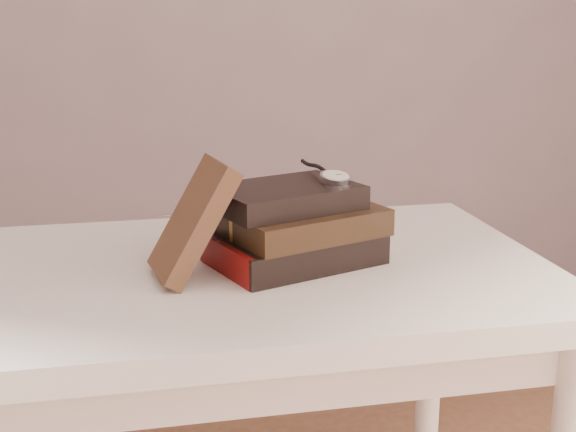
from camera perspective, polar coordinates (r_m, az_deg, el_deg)
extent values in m
cube|color=white|center=(1.19, -4.67, -4.68)|extent=(1.00, 0.60, 0.04)
cube|color=white|center=(1.21, -4.61, -7.36)|extent=(0.88, 0.49, 0.08)
cylinder|color=white|center=(1.67, 10.37, -12.81)|extent=(0.05, 0.05, 0.71)
cube|color=black|center=(1.19, 0.47, -2.40)|extent=(0.29, 0.24, 0.05)
cube|color=beige|center=(1.19, 0.60, -2.38)|extent=(0.27, 0.22, 0.04)
cube|color=gold|center=(1.15, -5.20, -3.00)|extent=(0.01, 0.01, 0.05)
cube|color=#6C0A09|center=(1.13, -4.58, -3.34)|extent=(0.06, 0.15, 0.05)
cube|color=black|center=(1.18, 1.19, -0.41)|extent=(0.27, 0.23, 0.04)
cube|color=beige|center=(1.18, 1.31, -0.39)|extent=(0.26, 0.21, 0.03)
cube|color=gold|center=(1.14, -4.14, -0.92)|extent=(0.01, 0.01, 0.04)
cube|color=black|center=(1.17, -0.20, 1.44)|extent=(0.25, 0.21, 0.04)
cube|color=beige|center=(1.17, -0.08, 1.46)|extent=(0.24, 0.20, 0.03)
cube|color=gold|center=(1.14, -5.22, 1.01)|extent=(0.01, 0.01, 0.04)
cube|color=#3C2417|center=(1.11, -7.05, -0.34)|extent=(0.14, 0.13, 0.17)
cylinder|color=silver|center=(1.18, 3.58, 2.81)|extent=(0.07, 0.07, 0.02)
cylinder|color=white|center=(1.18, 3.59, 3.03)|extent=(0.05, 0.05, 0.01)
torus|color=silver|center=(1.18, 3.59, 3.00)|extent=(0.06, 0.06, 0.01)
cylinder|color=silver|center=(1.21, 2.78, 3.07)|extent=(0.01, 0.01, 0.01)
cube|color=black|center=(1.19, 3.42, 3.13)|extent=(0.01, 0.01, 0.00)
cube|color=black|center=(1.19, 3.79, 3.10)|extent=(0.01, 0.00, 0.00)
sphere|color=black|center=(1.21, 2.69, 3.40)|extent=(0.01, 0.01, 0.01)
sphere|color=black|center=(1.22, 2.52, 3.53)|extent=(0.01, 0.01, 0.01)
sphere|color=black|center=(1.23, 2.36, 3.64)|extent=(0.01, 0.01, 0.01)
sphere|color=black|center=(1.24, 2.19, 3.72)|extent=(0.01, 0.01, 0.01)
sphere|color=black|center=(1.25, 2.03, 3.77)|extent=(0.01, 0.01, 0.01)
sphere|color=black|center=(1.25, 1.87, 3.79)|extent=(0.01, 0.01, 0.01)
sphere|color=black|center=(1.26, 1.71, 3.81)|extent=(0.01, 0.01, 0.01)
sphere|color=black|center=(1.27, 1.56, 3.85)|extent=(0.01, 0.01, 0.01)
sphere|color=black|center=(1.28, 1.40, 3.91)|extent=(0.01, 0.01, 0.01)
sphere|color=black|center=(1.28, 1.25, 4.00)|extent=(0.01, 0.01, 0.01)
sphere|color=black|center=(1.29, 1.10, 4.11)|extent=(0.01, 0.01, 0.01)
torus|color=silver|center=(1.19, -6.09, -0.12)|extent=(0.05, 0.03, 0.05)
torus|color=silver|center=(1.21, -3.84, 0.22)|extent=(0.05, 0.03, 0.05)
cylinder|color=silver|center=(1.20, -4.96, 0.19)|extent=(0.01, 0.01, 0.00)
cylinder|color=silver|center=(1.23, -8.14, 0.04)|extent=(0.04, 0.10, 0.03)
cylinder|color=silver|center=(1.27, -4.12, 0.64)|extent=(0.04, 0.10, 0.03)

